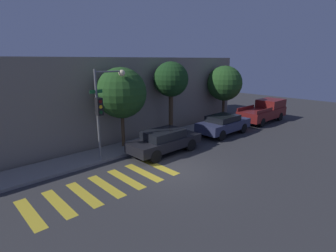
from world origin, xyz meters
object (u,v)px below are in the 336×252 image
(traffic_light_pole, at_px, (104,101))
(pickup_truck, at_px, (264,111))
(sedan_near_corner, at_px, (165,141))
(sedan_middle, at_px, (223,124))
(tree_midblock, at_px, (171,80))
(tree_far_end, at_px, (225,83))
(tree_near_corner, at_px, (121,93))

(traffic_light_pole, relative_size, pickup_truck, 0.92)
(sedan_near_corner, relative_size, sedan_middle, 1.03)
(sedan_near_corner, xyz_separation_m, tree_midblock, (2.87, 2.46, 3.21))
(traffic_light_pole, bearing_deg, sedan_middle, -8.12)
(pickup_truck, bearing_deg, sedan_near_corner, 180.00)
(tree_midblock, bearing_deg, pickup_truck, -15.13)
(tree_far_end, bearing_deg, pickup_truck, -42.26)
(sedan_near_corner, bearing_deg, tree_near_corner, 116.22)
(traffic_light_pole, xyz_separation_m, tree_near_corner, (1.84, 1.20, 0.12))
(pickup_truck, distance_m, tree_far_end, 4.39)
(traffic_light_pole, xyz_separation_m, tree_midblock, (5.92, 1.20, 0.68))
(pickup_truck, xyz_separation_m, tree_far_end, (-2.71, 2.46, 2.42))
(tree_near_corner, distance_m, tree_midblock, 4.12)
(tree_near_corner, relative_size, tree_far_end, 1.02)
(traffic_light_pole, bearing_deg, pickup_truck, -4.82)
(tree_midblock, height_order, tree_far_end, tree_midblock)
(tree_far_end, bearing_deg, traffic_light_pole, -174.45)
(pickup_truck, bearing_deg, traffic_light_pole, 175.18)
(traffic_light_pole, height_order, sedan_middle, traffic_light_pole)
(pickup_truck, xyz_separation_m, tree_near_corner, (-13.19, 2.46, 2.48))
(traffic_light_pole, height_order, tree_midblock, tree_midblock)
(pickup_truck, height_order, tree_near_corner, tree_near_corner)
(sedan_near_corner, distance_m, tree_far_end, 9.93)
(traffic_light_pole, bearing_deg, tree_near_corner, 33.11)
(sedan_near_corner, bearing_deg, tree_far_end, 14.89)
(tree_midblock, bearing_deg, tree_near_corner, -180.00)
(sedan_near_corner, bearing_deg, tree_midblock, 40.66)
(sedan_near_corner, distance_m, pickup_truck, 11.98)
(tree_near_corner, bearing_deg, traffic_light_pole, -146.89)
(sedan_near_corner, relative_size, tree_midblock, 0.86)
(sedan_middle, distance_m, tree_near_corner, 7.91)
(sedan_middle, height_order, tree_far_end, tree_far_end)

